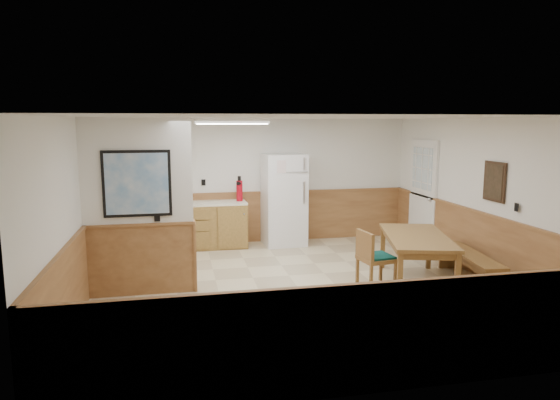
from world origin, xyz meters
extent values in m
plane|color=beige|center=(0.00, 0.00, 0.00)|extent=(6.00, 6.00, 0.00)
cube|color=white|center=(0.00, 0.00, 2.50)|extent=(6.00, 6.00, 0.02)
cube|color=white|center=(0.00, 3.00, 1.25)|extent=(6.00, 0.02, 2.50)
cube|color=white|center=(3.00, 0.00, 1.25)|extent=(0.02, 6.00, 2.50)
cube|color=white|center=(-3.00, 0.00, 1.25)|extent=(0.02, 6.00, 2.50)
cube|color=#AD7945|center=(0.00, 2.98, 0.50)|extent=(6.00, 0.04, 1.00)
cube|color=#AD7945|center=(2.98, 0.00, 0.50)|extent=(0.04, 6.00, 1.00)
cube|color=#AD7945|center=(-2.98, 0.00, 0.50)|extent=(0.04, 6.00, 1.00)
cube|color=white|center=(-2.25, 0.20, 1.75)|extent=(1.50, 0.15, 1.50)
cube|color=#AD7945|center=(-2.25, 0.20, 0.50)|extent=(1.50, 0.17, 1.00)
cube|color=black|center=(-2.25, 0.10, 1.60)|extent=(0.92, 0.03, 0.92)
cube|color=white|center=(-2.25, 0.09, 1.60)|extent=(0.84, 0.01, 0.84)
cube|color=#A67A3B|center=(-1.10, 2.68, 0.43)|extent=(1.40, 0.60, 0.86)
cube|color=#A67A3B|center=(-2.57, 2.68, 0.43)|extent=(0.06, 0.60, 0.86)
cube|color=#A67A3B|center=(-1.83, 2.68, 0.43)|extent=(0.06, 0.60, 0.86)
cube|color=#EFE7C9|center=(-1.50, 2.68, 0.88)|extent=(2.20, 0.60, 0.04)
cube|color=#EFE7C9|center=(-1.50, 2.98, 0.95)|extent=(2.20, 0.02, 0.10)
cube|color=white|center=(2.97, 1.90, 1.02)|extent=(0.05, 1.02, 2.15)
cube|color=white|center=(2.96, 1.90, 1.02)|extent=(0.04, 0.90, 2.05)
cube|color=silver|center=(2.94, 1.90, 1.55)|extent=(0.02, 0.76, 0.80)
cube|color=white|center=(-2.10, 2.98, 1.55)|extent=(0.80, 0.03, 1.00)
cube|color=silver|center=(-2.10, 2.96, 1.55)|extent=(0.70, 0.01, 0.90)
cube|color=#342215|center=(2.97, -0.30, 1.55)|extent=(0.03, 0.50, 0.60)
cube|color=black|center=(2.95, -0.30, 1.55)|extent=(0.01, 0.42, 0.52)
cube|color=white|center=(-0.80, 1.30, 2.45)|extent=(1.20, 0.30, 0.08)
cube|color=white|center=(-0.80, 1.30, 2.40)|extent=(1.15, 0.25, 0.01)
cube|color=white|center=(0.36, 2.63, 0.91)|extent=(0.84, 0.74, 1.82)
cube|color=silver|center=(0.68, 2.27, 1.65)|extent=(0.03, 0.02, 0.24)
cube|color=silver|center=(0.68, 2.27, 1.09)|extent=(0.03, 0.02, 0.43)
cube|color=olive|center=(1.79, -0.20, 0.72)|extent=(1.32, 1.94, 0.05)
cube|color=olive|center=(1.79, -0.20, 0.65)|extent=(1.20, 1.82, 0.10)
cube|color=olive|center=(1.21, -0.89, 0.35)|extent=(0.09, 0.09, 0.70)
cube|color=olive|center=(1.64, 0.70, 0.35)|extent=(0.09, 0.09, 0.70)
cube|color=olive|center=(1.95, -1.09, 0.35)|extent=(0.09, 0.09, 0.70)
cube|color=olive|center=(2.38, 0.50, 0.35)|extent=(0.09, 0.09, 0.70)
cube|color=olive|center=(2.65, -0.29, 0.42)|extent=(0.56, 1.66, 0.05)
cube|color=olive|center=(2.65, -1.06, 0.20)|extent=(0.34, 0.10, 0.40)
cube|color=olive|center=(2.65, 0.47, 0.20)|extent=(0.34, 0.10, 0.40)
cube|color=olive|center=(1.17, -0.18, 0.42)|extent=(0.53, 0.53, 0.06)
cube|color=#0F4F46|center=(1.17, -0.18, 0.47)|extent=(0.48, 0.48, 0.03)
cube|color=olive|center=(0.96, -0.21, 0.65)|extent=(0.12, 0.47, 0.40)
cube|color=#0F4F46|center=(0.76, -0.24, 0.65)|extent=(0.08, 0.41, 0.34)
cube|color=olive|center=(0.99, -0.41, 0.20)|extent=(0.05, 0.05, 0.39)
cube|color=olive|center=(0.93, -0.01, 0.20)|extent=(0.05, 0.05, 0.39)
cube|color=olive|center=(1.40, -0.35, 0.20)|extent=(0.05, 0.05, 0.39)
cube|color=olive|center=(1.34, 0.05, 0.20)|extent=(0.05, 0.05, 0.39)
cylinder|color=#B20918|center=(-0.52, 2.70, 1.10)|extent=(0.16, 0.16, 0.40)
cylinder|color=black|center=(-0.52, 2.70, 1.35)|extent=(0.07, 0.07, 0.09)
cylinder|color=#17823B|center=(-2.34, 2.73, 1.00)|extent=(0.07, 0.07, 0.21)
camera|label=1|loc=(-1.71, -6.94, 2.44)|focal=32.00mm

